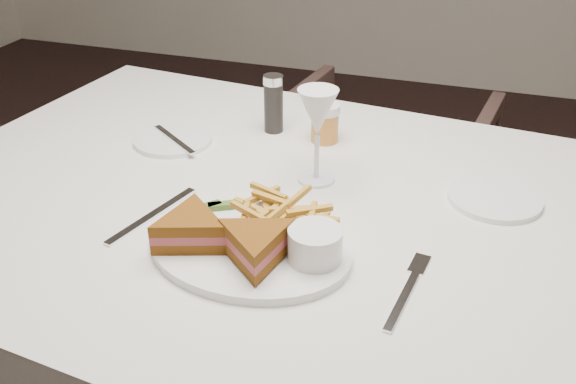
{
  "coord_description": "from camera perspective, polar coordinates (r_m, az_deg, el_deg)",
  "views": [
    {
      "loc": [
        0.68,
        -1.14,
        1.32
      ],
      "look_at": [
        0.4,
        -0.28,
        0.8
      ],
      "focal_mm": 40.0,
      "sensor_mm": 36.0,
      "label": 1
    }
  ],
  "objects": [
    {
      "name": "ground",
      "position": [
        1.87,
        -9.27,
        -15.4
      ],
      "size": [
        5.0,
        5.0,
        0.0
      ],
      "primitive_type": "plane",
      "color": "black",
      "rests_on": "ground"
    },
    {
      "name": "table",
      "position": [
        1.34,
        0.7,
        -14.91
      ],
      "size": [
        1.52,
        1.09,
        0.75
      ],
      "primitive_type": "cube",
      "rotation": [
        0.0,
        0.0,
        -0.11
      ],
      "color": "silver",
      "rests_on": "ground"
    },
    {
      "name": "table_setting",
      "position": [
        1.04,
        -1.24,
        -0.78
      ],
      "size": [
        0.8,
        0.66,
        0.18
      ],
      "color": "white",
      "rests_on": "table"
    },
    {
      "name": "chair_far",
      "position": [
        2.07,
        7.72,
        0.97
      ],
      "size": [
        0.71,
        0.67,
        0.65
      ],
      "primitive_type": "imported",
      "rotation": [
        0.0,
        0.0,
        3.01
      ],
      "color": "#432E29",
      "rests_on": "ground"
    }
  ]
}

